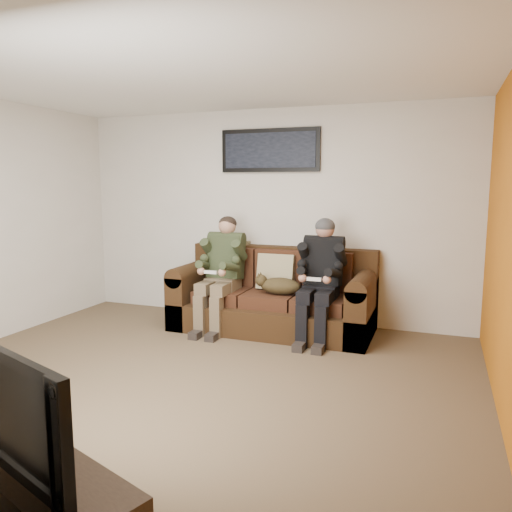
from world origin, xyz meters
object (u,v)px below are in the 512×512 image
at_px(framed_poster, 270,150).
at_px(tv_stand, 38,503).
at_px(person_right, 321,272).
at_px(person_left, 222,266).
at_px(television, 32,406).
at_px(sofa, 275,299).
at_px(cat, 279,285).

height_order(framed_poster, tv_stand, framed_poster).
bearing_deg(framed_poster, person_right, -36.04).
bearing_deg(person_right, person_left, -179.98).
bearing_deg(tv_stand, person_right, 101.43).
height_order(person_right, television, person_right).
bearing_deg(person_right, sofa, 162.01).
bearing_deg(cat, tv_stand, -90.69).
height_order(sofa, television, television).
height_order(person_left, tv_stand, person_left).
distance_m(cat, television, 3.59).
relative_size(framed_poster, tv_stand, 1.01).
bearing_deg(cat, person_right, 0.26).
bearing_deg(framed_poster, person_left, -124.21).
xyz_separation_m(person_left, person_right, (1.18, 0.00, 0.00)).
bearing_deg(framed_poster, television, -86.32).
xyz_separation_m(sofa, person_right, (0.59, -0.19, 0.39)).
relative_size(person_left, television, 1.31).
relative_size(person_right, tv_stand, 1.07).
relative_size(person_right, framed_poster, 1.06).
relative_size(sofa, tv_stand, 1.85).
xyz_separation_m(person_right, framed_poster, (-0.79, 0.58, 1.35)).
xyz_separation_m(person_right, television, (-0.52, -3.59, -0.07)).
distance_m(sofa, cat, 0.30).
xyz_separation_m(person_left, framed_poster, (0.39, 0.58, 1.36)).
bearing_deg(person_left, tv_stand, -79.58).
height_order(person_left, cat, person_left).
bearing_deg(person_right, television, -98.30).
bearing_deg(tv_stand, cat, 109.04).
xyz_separation_m(person_right, tv_stand, (-0.52, -3.59, -0.55)).
height_order(person_left, person_right, person_right).
distance_m(tv_stand, television, 0.48).
distance_m(sofa, person_left, 0.73).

